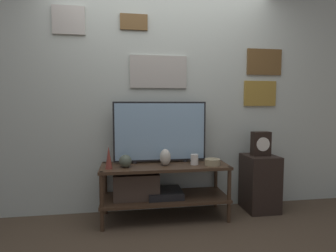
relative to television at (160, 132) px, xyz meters
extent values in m
plane|color=#4C3D2D|center=(0.04, -0.38, -0.92)|extent=(12.00, 12.00, 0.00)
cube|color=beige|center=(0.04, 0.18, 0.43)|extent=(6.40, 0.06, 2.70)
cube|color=#B2ADA3|center=(0.00, 0.14, 0.66)|extent=(0.64, 0.02, 0.36)
cube|color=#B2BCC6|center=(0.00, 0.14, 0.66)|extent=(0.60, 0.01, 0.33)
cube|color=olive|center=(1.23, 0.14, 0.43)|extent=(0.40, 0.02, 0.30)
cube|color=white|center=(1.23, 0.14, 0.43)|extent=(0.36, 0.01, 0.26)
cube|color=#B7B2A8|center=(-0.95, 0.14, 1.18)|extent=(0.33, 0.02, 0.30)
cube|color=slate|center=(-0.95, 0.14, 1.18)|extent=(0.30, 0.01, 0.26)
cube|color=brown|center=(1.27, 0.14, 0.80)|extent=(0.43, 0.02, 0.30)
cube|color=beige|center=(1.27, 0.14, 0.80)|extent=(0.40, 0.01, 0.27)
cube|color=brown|center=(-0.27, 0.14, 1.19)|extent=(0.30, 0.02, 0.17)
cube|color=#2D2D33|center=(-0.27, 0.14, 1.19)|extent=(0.26, 0.01, 0.13)
cube|color=#422D1E|center=(0.04, -0.10, -0.36)|extent=(1.34, 0.48, 0.03)
cube|color=#422D1E|center=(0.04, -0.10, -0.70)|extent=(1.34, 0.48, 0.03)
cylinder|color=#422D1E|center=(-0.60, -0.31, -0.63)|extent=(0.04, 0.04, 0.58)
cylinder|color=#422D1E|center=(0.67, -0.31, -0.63)|extent=(0.04, 0.04, 0.58)
cylinder|color=#422D1E|center=(-0.60, 0.10, -0.63)|extent=(0.04, 0.04, 0.58)
cylinder|color=#422D1E|center=(0.67, 0.10, -0.63)|extent=(0.04, 0.04, 0.58)
cube|color=black|center=(0.04, -0.10, -0.65)|extent=(0.36, 0.33, 0.07)
cube|color=#47382D|center=(-0.27, -0.10, -0.56)|extent=(0.47, 0.26, 0.27)
cylinder|color=black|center=(-0.28, 0.00, -0.33)|extent=(0.05, 0.05, 0.02)
cylinder|color=black|center=(0.28, 0.00, -0.33)|extent=(0.05, 0.05, 0.02)
cube|color=black|center=(0.00, 0.00, 0.00)|extent=(1.01, 0.04, 0.65)
cube|color=#8CB2D1|center=(0.00, -0.01, 0.00)|extent=(0.97, 0.01, 0.61)
cone|color=brown|center=(-0.54, -0.21, -0.23)|extent=(0.07, 0.07, 0.22)
cylinder|color=tan|center=(0.53, -0.21, -0.31)|extent=(0.16, 0.16, 0.07)
sphere|color=#4C5647|center=(-0.38, -0.16, -0.28)|extent=(0.13, 0.13, 0.13)
ellipsoid|color=beige|center=(0.04, -0.14, -0.26)|extent=(0.12, 0.12, 0.17)
cylinder|color=silver|center=(0.35, -0.16, -0.29)|extent=(0.08, 0.08, 0.11)
cube|color=black|center=(1.15, -0.05, -0.61)|extent=(0.36, 0.37, 0.64)
cube|color=black|center=(1.15, -0.05, -0.15)|extent=(0.21, 0.10, 0.27)
cylinder|color=white|center=(1.15, -0.11, -0.15)|extent=(0.16, 0.01, 0.16)
camera|label=1|loc=(-0.34, -2.82, 0.29)|focal=28.00mm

